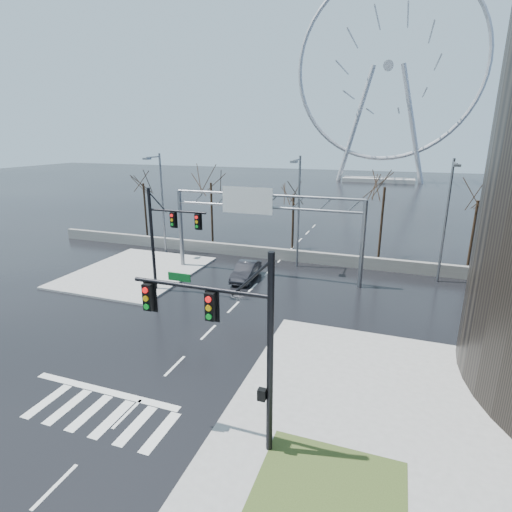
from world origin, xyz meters
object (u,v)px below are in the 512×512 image
at_px(sign_gantry, 260,217).
at_px(car, 246,271).
at_px(signal_mast_near, 234,332).
at_px(signal_mast_far, 164,231).
at_px(ferris_wheel, 388,74).

xyz_separation_m(sign_gantry, car, (-0.83, -1.30, -4.45)).
distance_m(signal_mast_near, signal_mast_far, 17.03).
relative_size(signal_mast_near, car, 1.80).
xyz_separation_m(sign_gantry, ferris_wheel, (5.38, 80.04, 20.95)).
bearing_deg(sign_gantry, signal_mast_far, -132.47).
relative_size(signal_mast_far, car, 1.80).
distance_m(ferris_wheel, car, 85.44).
bearing_deg(ferris_wheel, signal_mast_far, -97.20).
height_order(sign_gantry, ferris_wheel, ferris_wheel).
bearing_deg(car, sign_gantry, 54.01).
relative_size(signal_mast_far, sign_gantry, 0.49).
relative_size(signal_mast_near, ferris_wheel, 0.16).
relative_size(sign_gantry, ferris_wheel, 0.32).
relative_size(signal_mast_near, sign_gantry, 0.49).
relative_size(signal_mast_far, ferris_wheel, 0.16).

